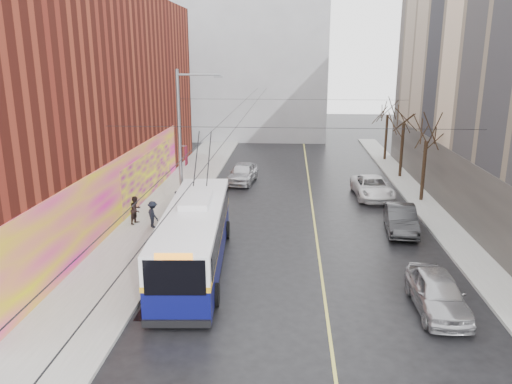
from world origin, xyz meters
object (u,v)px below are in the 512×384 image
following_car (243,173)px  pedestrian_a (178,203)px  tree_near (427,130)px  parked_car_a (437,292)px  parked_car_b (401,219)px  pedestrian_c (153,214)px  streetlight_pole (183,144)px  trolleybus (195,236)px  tree_far (388,106)px  tree_mid (405,114)px  parked_car_c (372,187)px  pedestrian_b (136,210)px

following_car → pedestrian_a: (-3.15, -9.02, 0.12)m
tree_near → following_car: size_ratio=1.37×
tree_near → parked_car_a: 16.31m
following_car → parked_car_b: bearing=-39.5°
parked_car_b → pedestrian_c: size_ratio=2.91×
pedestrian_c → following_car: bearing=-60.7°
streetlight_pole → trolleybus: size_ratio=0.75×
tree_far → trolleybus: tree_far is taller
parked_car_a → pedestrian_c: bearing=147.3°
tree_near → pedestrian_a: size_ratio=4.17×
following_car → tree_mid: bearing=18.5°
parked_car_a → pedestrian_a: 16.72m
tree_near → trolleybus: tree_near is taller
pedestrian_a → pedestrian_c: pedestrian_c is taller
trolleybus → pedestrian_a: (-2.47, 7.36, -0.65)m
parked_car_c → pedestrian_b: bearing=-156.8°
trolleybus → parked_car_a: 10.84m
trolleybus → pedestrian_a: trolleybus is taller
parked_car_c → pedestrian_c: bearing=-152.9°
streetlight_pole → trolleybus: 6.97m
tree_mid → following_car: (-12.75, -2.53, -4.46)m
streetlight_pole → parked_car_b: size_ratio=1.99×
trolleybus → following_car: (0.67, 16.38, -0.77)m
parked_car_a → parked_car_c: size_ratio=0.85×
streetlight_pole → tree_near: bearing=21.6°
trolleybus → parked_car_a: trolleybus is taller
tree_mid → pedestrian_c: bearing=-140.4°
following_car → trolleybus: bearing=-85.1°
pedestrian_b → tree_near: bearing=-53.3°
trolleybus → parked_car_c: 16.41m
streetlight_pole → tree_far: size_ratio=1.37×
tree_near → parked_car_a: (-3.20, -15.43, -4.21)m
tree_near → following_car: bearing=160.7°
following_car → tree_far: bearing=44.0°
parked_car_c → pedestrian_a: pedestrian_a is taller
following_car → pedestrian_b: size_ratio=2.81×
pedestrian_a → pedestrian_b: size_ratio=0.93×
pedestrian_a → pedestrian_c: (-0.92, -2.36, 0.01)m
parked_car_a → tree_far: bearing=83.2°
tree_mid → parked_car_c: (-3.20, -6.09, -4.52)m
trolleybus → parked_car_b: 12.17m
tree_mid → pedestrian_a: size_ratio=4.35×
parked_car_c → streetlight_pole: bearing=-152.7°
trolleybus → pedestrian_c: bearing=120.3°
parked_car_b → parked_car_c: size_ratio=0.86×
parked_car_a → parked_car_c: parked_car_a is taller
tree_near → pedestrian_c: bearing=-157.7°
parked_car_b → following_car: (-10.05, 10.69, 0.05)m
parked_car_b → tree_far: bearing=87.7°
tree_far → parked_car_a: (-3.20, -29.43, -4.38)m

